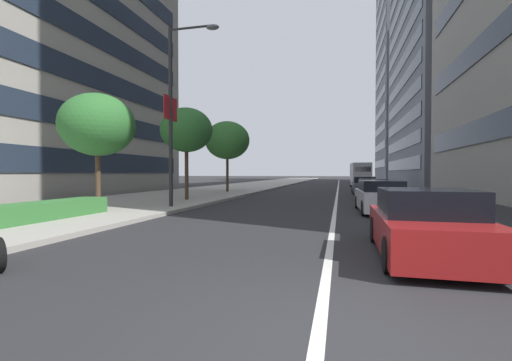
% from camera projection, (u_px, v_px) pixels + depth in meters
% --- Properties ---
extents(ground_plane, '(400.00, 400.00, 0.00)m').
position_uv_depth(ground_plane, '(317.00, 346.00, 3.38)').
color(ground_plane, '#262628').
extents(sidewalk_right_plaza, '(160.00, 9.02, 0.15)m').
position_uv_depth(sidewalk_right_plaza, '(226.00, 189.00, 35.13)').
color(sidewalk_right_plaza, '#A39E93').
rests_on(sidewalk_right_plaza, ground).
extents(lane_centre_stripe, '(110.00, 0.16, 0.01)m').
position_uv_depth(lane_centre_stripe, '(338.00, 189.00, 37.39)').
color(lane_centre_stripe, silver).
rests_on(lane_centre_stripe, ground).
extents(car_lead_in_lane, '(4.16, 1.90, 1.38)m').
position_uv_depth(car_lead_in_lane, '(425.00, 226.00, 6.94)').
color(car_lead_in_lane, maroon).
rests_on(car_lead_in_lane, ground).
extents(car_mid_block_traffic, '(4.67, 1.96, 1.38)m').
position_uv_depth(car_mid_block_traffic, '(380.00, 197.00, 15.00)').
color(car_mid_block_traffic, '#B7B7BC').
rests_on(car_mid_block_traffic, ground).
extents(car_far_down_avenue, '(4.71, 1.84, 1.32)m').
position_uv_depth(car_far_down_avenue, '(373.00, 190.00, 21.91)').
color(car_far_down_avenue, '#236038').
rests_on(car_far_down_avenue, ground).
extents(car_following_behind, '(4.58, 1.83, 1.40)m').
position_uv_depth(car_following_behind, '(364.00, 186.00, 28.24)').
color(car_following_behind, '#4C515B').
rests_on(car_following_behind, ground).
extents(delivery_van_ahead, '(5.57, 2.32, 2.91)m').
position_uv_depth(delivery_van_ahead, '(360.00, 174.00, 41.86)').
color(delivery_van_ahead, '#B7B7BC').
rests_on(delivery_van_ahead, ground).
extents(street_lamp_with_banners, '(1.26, 2.47, 8.26)m').
position_uv_depth(street_lamp_with_banners, '(177.00, 99.00, 15.95)').
color(street_lamp_with_banners, '#232326').
rests_on(street_lamp_with_banners, sidewalk_right_plaza).
extents(clipped_hedge_bed, '(5.49, 1.10, 0.59)m').
position_uv_depth(clipped_hedge_bed, '(38.00, 211.00, 11.34)').
color(clipped_hedge_bed, '#337033').
rests_on(clipped_hedge_bed, sidewalk_right_plaza).
extents(street_tree_near_plaza_corner, '(3.24, 3.24, 5.08)m').
position_uv_depth(street_tree_near_plaza_corner, '(98.00, 125.00, 15.39)').
color(street_tree_near_plaza_corner, '#473323').
rests_on(street_tree_near_plaza_corner, sidewalk_right_plaza).
extents(street_tree_by_lamp_post, '(3.04, 3.04, 5.37)m').
position_uv_depth(street_tree_by_lamp_post, '(186.00, 130.00, 20.27)').
color(street_tree_by_lamp_post, '#473323').
rests_on(street_tree_by_lamp_post, sidewalk_right_plaza).
extents(street_tree_mid_sidewalk, '(3.76, 3.76, 5.92)m').
position_uv_depth(street_tree_mid_sidewalk, '(227.00, 140.00, 29.23)').
color(street_tree_mid_sidewalk, '#473323').
rests_on(street_tree_mid_sidewalk, sidewalk_right_plaza).
extents(office_tower_mid_left, '(27.22, 20.84, 36.14)m').
position_uv_depth(office_tower_mid_left, '(487.00, 49.00, 45.49)').
color(office_tower_mid_left, slate).
rests_on(office_tower_mid_left, ground).
extents(office_tower_far_left_down_avenue, '(20.72, 17.62, 46.14)m').
position_uv_depth(office_tower_far_left_down_avenue, '(425.00, 70.00, 71.79)').
color(office_tower_far_left_down_avenue, slate).
rests_on(office_tower_far_left_down_avenue, ground).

